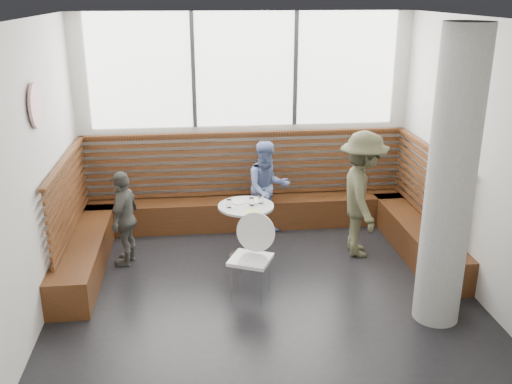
{
  "coord_description": "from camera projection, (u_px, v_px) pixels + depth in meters",
  "views": [
    {
      "loc": [
        -0.78,
        -5.93,
        3.47
      ],
      "look_at": [
        0.0,
        1.0,
        1.0
      ],
      "focal_mm": 40.0,
      "sensor_mm": 36.0,
      "label": 1
    }
  ],
  "objects": [
    {
      "name": "glass_mid",
      "position": [
        252.0,
        202.0,
        7.57
      ],
      "size": [
        0.07,
        0.07,
        0.11
      ],
      "primitive_type": "cylinder",
      "color": "white",
      "rests_on": "cafe_table"
    },
    {
      "name": "cafe_table",
      "position": [
        246.0,
        220.0,
        7.66
      ],
      "size": [
        0.75,
        0.75,
        0.77
      ],
      "color": "silver",
      "rests_on": "ground"
    },
    {
      "name": "cafe_chair",
      "position": [
        250.0,
        249.0,
        6.73
      ],
      "size": [
        0.48,
        0.47,
        1.0
      ],
      "rotation": [
        0.0,
        0.0,
        -0.43
      ],
      "color": "white",
      "rests_on": "ground"
    },
    {
      "name": "booth",
      "position": [
        250.0,
        213.0,
        8.32
      ],
      "size": [
        5.0,
        2.5,
        1.44
      ],
      "color": "#442411",
      "rests_on": "ground"
    },
    {
      "name": "plate_near",
      "position": [
        238.0,
        202.0,
        7.68
      ],
      "size": [
        0.19,
        0.19,
        0.01
      ],
      "primitive_type": "cylinder",
      "color": "white",
      "rests_on": "cafe_table"
    },
    {
      "name": "concrete_column",
      "position": [
        451.0,
        182.0,
        5.89
      ],
      "size": [
        0.5,
        0.5,
        3.2
      ],
      "primitive_type": "cylinder",
      "color": "gray",
      "rests_on": "ground"
    },
    {
      "name": "child_left",
      "position": [
        125.0,
        218.0,
        7.5
      ],
      "size": [
        0.49,
        0.81,
        1.29
      ],
      "primitive_type": "imported",
      "rotation": [
        0.0,
        0.0,
        -1.82
      ],
      "color": "#5A5952",
      "rests_on": "ground"
    },
    {
      "name": "adult_man",
      "position": [
        362.0,
        195.0,
        7.69
      ],
      "size": [
        0.77,
        1.19,
        1.74
      ],
      "primitive_type": "imported",
      "rotation": [
        0.0,
        0.0,
        1.46
      ],
      "color": "#4C4C33",
      "rests_on": "ground"
    },
    {
      "name": "child_back",
      "position": [
        267.0,
        188.0,
        8.43
      ],
      "size": [
        0.79,
        0.67,
        1.42
      ],
      "primitive_type": "imported",
      "rotation": [
        0.0,
        0.0,
        0.22
      ],
      "color": "#677AB3",
      "rests_on": "ground"
    },
    {
      "name": "room",
      "position": [
        266.0,
        171.0,
        6.27
      ],
      "size": [
        5.0,
        5.0,
        3.2
      ],
      "color": "silver",
      "rests_on": "ground"
    },
    {
      "name": "glass_right",
      "position": [
        261.0,
        199.0,
        7.65
      ],
      "size": [
        0.07,
        0.07,
        0.11
      ],
      "primitive_type": "cylinder",
      "color": "white",
      "rests_on": "cafe_table"
    },
    {
      "name": "plate_far",
      "position": [
        254.0,
        202.0,
        7.7
      ],
      "size": [
        0.19,
        0.19,
        0.01
      ],
      "primitive_type": "cylinder",
      "color": "white",
      "rests_on": "cafe_table"
    },
    {
      "name": "menu_card",
      "position": [
        251.0,
        211.0,
        7.38
      ],
      "size": [
        0.23,
        0.18,
        0.0
      ],
      "primitive_type": "cube",
      "rotation": [
        0.0,
        0.0,
        0.19
      ],
      "color": "#A5C64C",
      "rests_on": "cafe_table"
    },
    {
      "name": "glass_left",
      "position": [
        229.0,
        203.0,
        7.51
      ],
      "size": [
        0.07,
        0.07,
        0.1
      ],
      "primitive_type": "cylinder",
      "color": "white",
      "rests_on": "cafe_table"
    },
    {
      "name": "wall_art",
      "position": [
        36.0,
        106.0,
        6.14
      ],
      "size": [
        0.03,
        0.5,
        0.5
      ],
      "primitive_type": "cylinder",
      "rotation": [
        0.0,
        1.57,
        0.0
      ],
      "color": "white",
      "rests_on": "room"
    }
  ]
}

